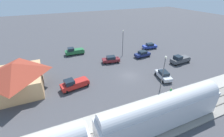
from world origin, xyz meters
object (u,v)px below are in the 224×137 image
(sedan_blue, at_px, (150,46))
(sedan_navy, at_px, (142,54))
(sedan_silver, at_px, (163,75))
(pickup_charcoal, at_px, (180,59))
(light_pole_lot_center, at_px, (123,40))
(pickup_green, at_px, (74,51))
(light_pole_near_platform, at_px, (164,69))
(pedestrian_on_platform, at_px, (171,91))
(station_building, at_px, (16,76))
(pickup_red, at_px, (74,84))
(sedan_maroon, at_px, (111,59))

(sedan_blue, height_order, sedan_navy, same)
(sedan_silver, distance_m, sedan_navy, 11.85)
(pickup_charcoal, bearing_deg, sedan_silver, 115.90)
(pickup_charcoal, distance_m, light_pole_lot_center, 15.82)
(pickup_green, distance_m, light_pole_near_platform, 27.11)
(pedestrian_on_platform, height_order, sedan_silver, pedestrian_on_platform)
(station_building, xyz_separation_m, pickup_red, (-3.90, -9.83, -1.88))
(sedan_blue, distance_m, sedan_navy, 7.42)
(sedan_navy, bearing_deg, sedan_blue, -51.42)
(pickup_green, bearing_deg, light_pole_lot_center, -117.95)
(sedan_navy, xyz_separation_m, light_pole_lot_center, (2.86, 4.88, 3.84))
(station_building, relative_size, light_pole_lot_center, 1.48)
(pickup_green, xyz_separation_m, pickup_charcoal, (-16.62, -24.04, 0.00))
(sedan_blue, height_order, pickup_red, pickup_red)
(sedan_maroon, relative_size, pickup_green, 0.87)
(sedan_silver, xyz_separation_m, pickup_green, (21.05, 14.93, 0.15))
(station_building, distance_m, sedan_blue, 37.28)
(light_pole_lot_center, bearing_deg, light_pole_near_platform, 177.25)
(pickup_green, bearing_deg, sedan_blue, -101.76)
(sedan_maroon, bearing_deg, pickup_green, 39.90)
(pedestrian_on_platform, bearing_deg, pickup_green, 23.91)
(sedan_maroon, relative_size, light_pole_lot_center, 0.64)
(pedestrian_on_platform, bearing_deg, sedan_silver, -29.23)
(pickup_green, bearing_deg, pedestrian_on_platform, -156.09)
(sedan_navy, bearing_deg, light_pole_lot_center, 59.65)
(pickup_green, bearing_deg, sedan_silver, -144.65)
(sedan_navy, bearing_deg, pickup_red, 110.05)
(station_building, height_order, sedan_blue, station_building)
(sedan_maroon, xyz_separation_m, light_pole_near_platform, (-15.07, -3.84, 3.70))
(sedan_silver, relative_size, pickup_red, 0.84)
(pickup_red, height_order, sedan_navy, pickup_red)
(sedan_silver, bearing_deg, station_building, 74.18)
(sedan_maroon, bearing_deg, sedan_navy, -91.36)
(sedan_maroon, relative_size, pickup_charcoal, 0.86)
(pickup_red, bearing_deg, pickup_green, -11.29)
(pickup_red, bearing_deg, light_pole_lot_center, -56.61)
(sedan_silver, height_order, pickup_red, pickup_red)
(station_building, height_order, light_pole_near_platform, light_pole_near_platform)
(sedan_blue, relative_size, light_pole_near_platform, 0.65)
(station_building, bearing_deg, pedestrian_on_platform, -118.45)
(sedan_maroon, height_order, pickup_green, pickup_green)
(light_pole_near_platform, bearing_deg, sedan_blue, -30.65)
(pedestrian_on_platform, distance_m, pickup_green, 29.13)
(pickup_green, xyz_separation_m, light_pole_lot_center, (-6.57, -12.39, 3.69))
(sedan_maroon, bearing_deg, station_building, 100.47)
(pedestrian_on_platform, relative_size, light_pole_lot_center, 0.23)
(sedan_maroon, xyz_separation_m, light_pole_lot_center, (2.63, -4.69, 3.84))
(pickup_charcoal, xyz_separation_m, light_pole_near_platform, (-7.65, 12.50, 3.55))
(sedan_navy, bearing_deg, pedestrian_on_platform, 162.36)
(sedan_silver, relative_size, pickup_charcoal, 0.87)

